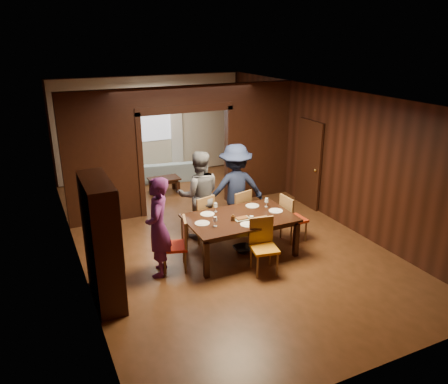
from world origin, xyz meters
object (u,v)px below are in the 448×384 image
chair_far_r (237,211)px  hutch (102,242)px  chair_right (294,218)px  person_grey (199,195)px  dining_table (240,235)px  chair_far_l (200,217)px  chair_near (264,247)px  coffee_table (164,185)px  person_purple (158,227)px  sofa (168,170)px  chair_left (174,245)px  person_navy (235,189)px

chair_far_r → hutch: (-2.98, -1.33, 0.52)m
chair_right → hutch: bearing=95.4°
person_grey → chair_far_r: person_grey is taller
dining_table → chair_far_l: chair_far_l is taller
chair_near → person_grey: bearing=115.5°
coffee_table → chair_far_l: (-0.20, -2.99, 0.28)m
person_purple → dining_table: bearing=115.8°
sofa → coffee_table: sofa is taller
chair_far_l → chair_near: bearing=90.8°
person_purple → chair_right: bearing=116.2°
chair_left → person_navy: bearing=136.3°
chair_right → person_grey: bearing=57.6°
dining_table → chair_left: size_ratio=2.05×
person_grey → dining_table: (0.40, -1.03, -0.53)m
chair_left → dining_table: bearing=107.2°
coffee_table → chair_near: (0.32, -4.69, 0.28)m
chair_left → chair_right: same height
coffee_table → chair_left: bearing=-105.3°
person_grey → person_navy: size_ratio=0.97×
chair_far_r → chair_near: bearing=65.3°
person_grey → chair_far_l: size_ratio=1.88×
coffee_table → chair_far_l: chair_far_l is taller
chair_left → hutch: 1.44m
person_purple → sofa: person_purple is taller
person_grey → sofa: 3.96m
person_grey → chair_near: size_ratio=1.88×
chair_right → person_navy: bearing=40.8°
person_navy → hutch: hutch is taller
coffee_table → hutch: 5.02m
chair_far_l → chair_near: (0.52, -1.70, 0.00)m
person_purple → person_grey: size_ratio=0.97×
chair_far_r → chair_near: 1.69m
chair_right → chair_near: bearing=123.6°
person_grey → coffee_table: size_ratio=2.28×
person_grey → dining_table: person_grey is taller
sofa → chair_left: chair_left is taller
chair_near → coffee_table: bearing=104.7°
person_purple → sofa: bearing=-176.0°
chair_far_l → coffee_table: bearing=-110.1°
chair_right → hutch: size_ratio=0.48×
chair_right → chair_far_r: bearing=45.4°
sofa → person_grey: bearing=90.9°
chair_near → hutch: size_ratio=0.48×
person_navy → chair_far_r: person_navy is taller
person_navy → chair_far_l: (-0.85, -0.08, -0.46)m
chair_near → sofa: bearing=99.8°
person_grey → sofa: bearing=-84.1°
chair_left → chair_right: 2.59m
sofa → chair_far_r: (0.20, -4.02, 0.21)m
dining_table → hutch: 2.71m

